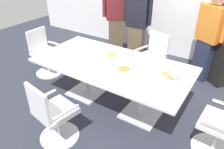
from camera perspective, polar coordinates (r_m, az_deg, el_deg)
ground_plane at (r=3.73m, az=0.00°, el=-7.34°), size 10.00×10.00×0.01m
conference_table at (r=3.38m, az=0.00°, el=1.09°), size 2.40×1.20×0.75m
office_chair_0 at (r=4.27m, az=10.39°, el=3.87°), size 0.67×0.67×0.91m
office_chair_1 at (r=4.60m, az=-17.19°, el=4.98°), size 0.54×0.54×0.91m
office_chair_2 at (r=2.95m, az=-15.27°, el=-10.51°), size 0.62×0.62×0.91m
office_chair_3 at (r=3.01m, az=27.38°, el=-12.44°), size 0.57×0.57×0.91m
person_standing_0 at (r=5.12m, az=1.05°, el=15.18°), size 0.53×0.44×1.77m
person_standing_1 at (r=4.72m, az=6.59°, el=13.32°), size 0.61×0.26×1.73m
person_standing_2 at (r=4.37m, az=23.93°, el=8.99°), size 0.58×0.40×1.67m
snack_bowl_cookies at (r=3.41m, az=-0.36°, el=4.79°), size 0.21×0.21×0.11m
snack_bowl_pretzels at (r=3.06m, az=3.19°, el=1.17°), size 0.18×0.18×0.08m
donut_platter at (r=3.12m, az=16.22°, el=0.08°), size 0.39×0.39×0.04m
napkin_pile at (r=3.61m, az=-7.14°, el=5.86°), size 0.15×0.15×0.08m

